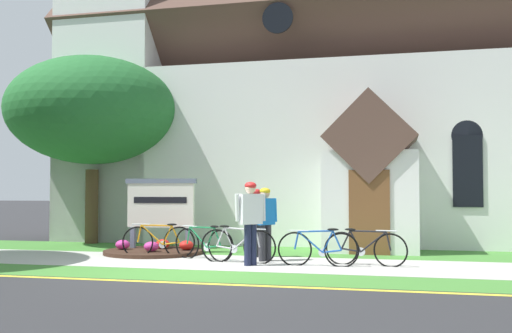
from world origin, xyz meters
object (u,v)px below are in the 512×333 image
bicycle_green (238,245)px  bicycle_white (159,241)px  cyclist_in_green_jersey (257,217)px  cyclist_in_yellow_jersey (265,218)px  bicycle_blue (318,248)px  bicycle_red (204,243)px  church_sign (161,205)px  bicycle_black (365,248)px  yard_deciduous_tree (93,111)px  cyclist_in_white_jersey (250,216)px

bicycle_green → bicycle_white: (-2.12, 0.62, 0.00)m
bicycle_white → cyclist_in_green_jersey: (2.27, 0.53, 0.56)m
bicycle_white → cyclist_in_yellow_jersey: bearing=-3.5°
bicycle_green → bicycle_blue: size_ratio=1.02×
bicycle_green → bicycle_red: bearing=157.3°
church_sign → bicycle_black: (5.29, -1.55, -0.84)m
bicycle_blue → cyclist_in_yellow_jersey: (-1.29, 0.64, 0.58)m
bicycle_red → bicycle_green: bearing=-22.7°
bicycle_white → cyclist_in_green_jersey: 2.39m
bicycle_green → yard_deciduous_tree: 7.59m
bicycle_black → cyclist_in_white_jersey: 2.52m
bicycle_green → cyclist_in_yellow_jersey: bearing=41.8°
cyclist_in_yellow_jersey → bicycle_white: bearing=176.5°
church_sign → bicycle_white: church_sign is taller
cyclist_in_yellow_jersey → bicycle_black: bearing=-7.3°
bicycle_white → yard_deciduous_tree: bearing=138.7°
bicycle_white → cyclist_in_yellow_jersey: 2.70m
bicycle_blue → yard_deciduous_tree: 9.08m
yard_deciduous_tree → cyclist_in_yellow_jersey: bearing=-27.8°
church_sign → cyclist_in_green_jersey: 2.76m
bicycle_blue → cyclist_in_green_jersey: bearing=141.1°
cyclist_in_green_jersey → yard_deciduous_tree: bearing=156.3°
bicycle_white → yard_deciduous_tree: (-3.47, 3.05, 3.61)m
bicycle_black → cyclist_in_white_jersey: bearing=-165.8°
cyclist_in_yellow_jersey → cyclist_in_green_jersey: 0.78m
bicycle_green → cyclist_in_green_jersey: 1.29m
cyclist_in_yellow_jersey → bicycle_blue: bearing=-26.4°
cyclist_in_white_jersey → cyclist_in_green_jersey: (-0.25, 1.58, -0.11)m
bicycle_green → cyclist_in_green_jersey: bearing=82.5°
cyclist_in_yellow_jersey → cyclist_in_white_jersey: 0.90m
bicycle_black → cyclist_in_green_jersey: 2.84m
bicycle_white → church_sign: bearing=111.0°
yard_deciduous_tree → cyclist_in_white_jersey: bearing=-34.4°
bicycle_white → bicycle_blue: (3.92, -0.80, -0.01)m
bicycle_black → church_sign: bearing=163.6°
cyclist_in_yellow_jersey → cyclist_in_green_jersey: size_ratio=1.01×
bicycle_green → bicycle_black: bicycle_green is taller
bicycle_black → cyclist_in_green_jersey: (-2.60, 0.98, 0.57)m
bicycle_black → bicycle_blue: size_ratio=1.02×
bicycle_green → cyclist_in_yellow_jersey: size_ratio=1.06×
bicycle_white → yard_deciduous_tree: 5.86m
bicycle_red → bicycle_white: (-1.21, 0.24, 0.01)m
bicycle_white → cyclist_in_white_jersey: (2.51, -1.05, 0.66)m
cyclist_in_yellow_jersey → cyclist_in_white_jersey: (-0.11, -0.88, 0.09)m
bicycle_green → church_sign: bearing=145.8°
bicycle_green → bicycle_white: bearing=163.6°
cyclist_in_white_jersey → cyclist_in_yellow_jersey: bearing=82.6°
bicycle_blue → bicycle_red: bearing=168.3°
bicycle_blue → cyclist_in_green_jersey: size_ratio=1.05×
bicycle_green → yard_deciduous_tree: yard_deciduous_tree is taller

